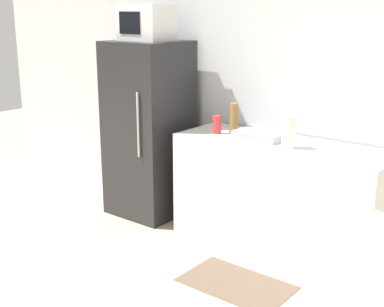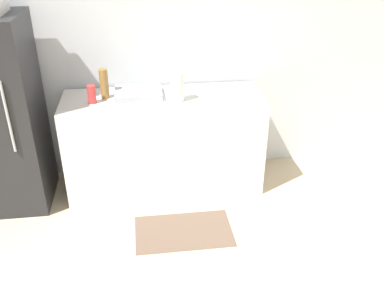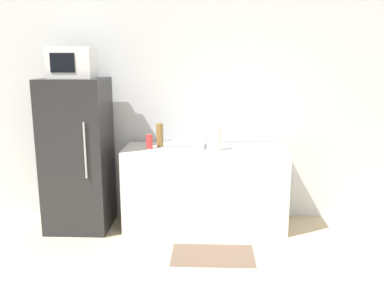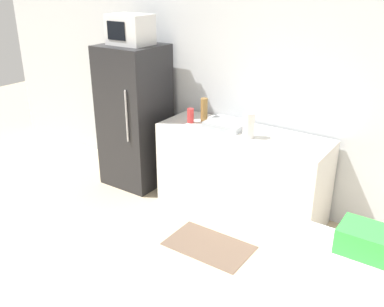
{
  "view_description": "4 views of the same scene",
  "coord_description": "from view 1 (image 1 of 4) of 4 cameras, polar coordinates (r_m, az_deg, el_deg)",
  "views": [
    {
      "loc": [
        1.92,
        -0.69,
        1.91
      ],
      "look_at": [
        -0.16,
        1.93,
        0.99
      ],
      "focal_mm": 50.0,
      "sensor_mm": 36.0,
      "label": 1
    },
    {
      "loc": [
        -0.25,
        -0.53,
        2.21
      ],
      "look_at": [
        0.07,
        1.9,
        0.87
      ],
      "focal_mm": 40.0,
      "sensor_mm": 36.0,
      "label": 2
    },
    {
      "loc": [
        0.0,
        -1.53,
        1.83
      ],
      "look_at": [
        -0.15,
        2.29,
        0.96
      ],
      "focal_mm": 40.0,
      "sensor_mm": 36.0,
      "label": 3
    },
    {
      "loc": [
        1.79,
        -0.62,
        2.32
      ],
      "look_at": [
        -0.03,
        2.02,
        0.97
      ],
      "focal_mm": 40.0,
      "sensor_mm": 36.0,
      "label": 4
    }
  ],
  "objects": [
    {
      "name": "wall_back",
      "position": [
        4.46,
        12.61,
        7.2
      ],
      "size": [
        8.0,
        0.06,
        2.6
      ],
      "primitive_type": "cube",
      "color": "silver",
      "rests_on": "ground_plane"
    },
    {
      "name": "refrigerator",
      "position": [
        4.98,
        -4.62,
        2.59
      ],
      "size": [
        0.65,
        0.65,
        1.61
      ],
      "color": "#232326",
      "rests_on": "ground_plane"
    },
    {
      "name": "microwave",
      "position": [
        4.86,
        -4.88,
        13.75
      ],
      "size": [
        0.44,
        0.34,
        0.31
      ],
      "color": "white",
      "rests_on": "refrigerator"
    },
    {
      "name": "counter",
      "position": [
        4.36,
        9.32,
        -4.46
      ],
      "size": [
        1.73,
        0.6,
        0.88
      ],
      "primitive_type": "cube",
      "color": "silver",
      "rests_on": "ground_plane"
    },
    {
      "name": "sink_basin",
      "position": [
        4.36,
        7.49,
        2.06
      ],
      "size": [
        0.4,
        0.33,
        0.06
      ],
      "primitive_type": "cube",
      "color": "#9EA3A8",
      "rests_on": "counter"
    },
    {
      "name": "bottle_tall",
      "position": [
        4.49,
        4.49,
        3.79
      ],
      "size": [
        0.07,
        0.07,
        0.25
      ],
      "primitive_type": "cylinder",
      "color": "olive",
      "rests_on": "counter"
    },
    {
      "name": "bottle_short",
      "position": [
        4.48,
        2.67,
        3.11
      ],
      "size": [
        0.07,
        0.07,
        0.15
      ],
      "primitive_type": "cylinder",
      "color": "red",
      "rests_on": "counter"
    },
    {
      "name": "paper_towel_roll",
      "position": [
        4.06,
        10.31,
        2.29
      ],
      "size": [
        0.11,
        0.11,
        0.25
      ],
      "primitive_type": "cylinder",
      "color": "white",
      "rests_on": "counter"
    },
    {
      "name": "kitchen_rug",
      "position": [
        3.93,
        4.75,
        -13.66
      ],
      "size": [
        0.78,
        0.48,
        0.01
      ],
      "primitive_type": "cube",
      "color": "brown",
      "rests_on": "ground_plane"
    }
  ]
}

